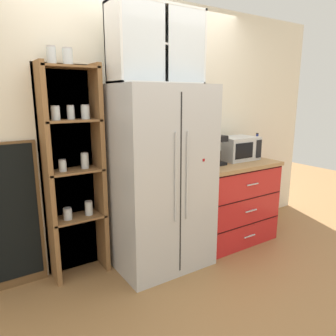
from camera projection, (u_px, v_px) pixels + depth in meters
ground_plane at (160, 261)px, 3.17m from camera, size 10.72×10.72×0.00m
wall_back_cream at (139, 130)px, 3.21m from camera, size 5.02×0.10×2.55m
refrigerator at (159, 178)px, 2.98m from camera, size 0.88×0.71×1.72m
pantry_shelf_column at (72, 167)px, 2.79m from camera, size 0.53×0.28×2.00m
counter_cabinet at (229, 200)px, 3.60m from camera, size 0.97×0.68×0.91m
microwave at (237, 148)px, 3.58m from camera, size 0.44×0.33×0.26m
coffee_maker at (214, 150)px, 3.33m from camera, size 0.17×0.20×0.31m
mug_red at (229, 157)px, 3.52m from camera, size 0.11×0.08×0.09m
mug_cream at (206, 162)px, 3.22m from camera, size 0.11×0.07×0.10m
bottle_cobalt at (256, 147)px, 3.70m from camera, size 0.07×0.07×0.29m
upper_cabinet at (155, 47)px, 2.76m from camera, size 0.85×0.32×0.65m
chalkboard_menu at (3, 218)px, 2.59m from camera, size 0.60×0.04×1.26m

